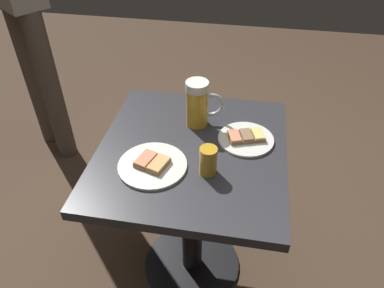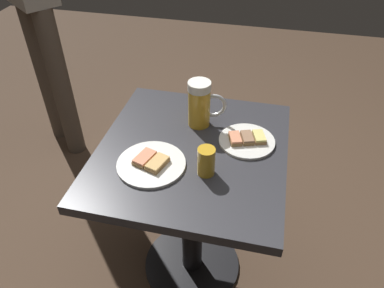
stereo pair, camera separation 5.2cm
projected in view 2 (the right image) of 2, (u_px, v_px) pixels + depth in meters
name	position (u px, v px, depth m)	size (l,w,h in m)	color
ground_plane	(192.00, 264.00, 1.74)	(6.00, 6.00, 0.00)	#4C3828
cafe_table	(192.00, 183.00, 1.39)	(0.70, 0.66, 0.72)	black
plate_near	(247.00, 140.00, 1.30)	(0.20, 0.20, 0.03)	white
plate_far	(151.00, 163.00, 1.21)	(0.23, 0.23, 0.03)	white
beer_mug	(201.00, 104.00, 1.34)	(0.08, 0.14, 0.18)	gold
beer_glass_small	(206.00, 161.00, 1.16)	(0.06, 0.06, 0.10)	gold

